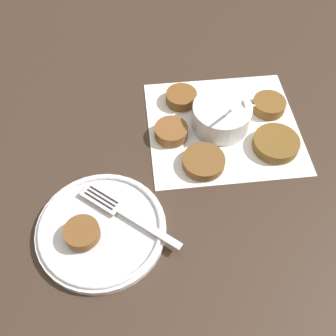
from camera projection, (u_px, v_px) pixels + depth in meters
name	position (u px, v px, depth m)	size (l,w,h in m)	color
ground_plane	(219.00, 130.00, 0.77)	(4.00, 4.00, 0.00)	#38281E
napkin	(223.00, 126.00, 0.77)	(0.31, 0.29, 0.00)	white
sauce_bowl	(222.00, 116.00, 0.76)	(0.12, 0.11, 0.09)	silver
fritter_0	(204.00, 162.00, 0.71)	(0.08, 0.08, 0.02)	brown
fritter_1	(171.00, 130.00, 0.75)	(0.06, 0.06, 0.02)	brown
fritter_2	(269.00, 105.00, 0.79)	(0.07, 0.07, 0.02)	brown
fritter_3	(276.00, 143.00, 0.73)	(0.09, 0.09, 0.02)	brown
fritter_4	(181.00, 97.00, 0.80)	(0.06, 0.06, 0.02)	brown
serving_plate	(101.00, 229.00, 0.64)	(0.21, 0.21, 0.02)	silver
fritter_on_plate	(82.00, 233.00, 0.61)	(0.06, 0.06, 0.02)	brown
fork	(120.00, 210.00, 0.64)	(0.16, 0.15, 0.00)	silver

